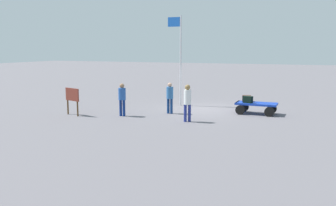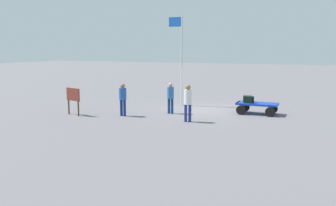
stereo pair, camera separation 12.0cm
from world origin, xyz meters
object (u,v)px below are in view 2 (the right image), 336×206
object	(u,v)px
suitcase_grey	(247,98)
signboard	(73,97)
suitcase_navy	(249,100)
worker_lead	(188,100)
worker_trailing	(171,95)
flagpole	(180,53)
luggage_cart	(257,106)
worker_supervisor	(123,97)

from	to	relation	value
suitcase_grey	signboard	xyz separation A→B (m)	(8.17, 4.29, 0.19)
suitcase_navy	worker_lead	world-z (taller)	worker_lead
suitcase_navy	signboard	distance (m)	9.15
suitcase_grey	worker_trailing	world-z (taller)	worker_trailing
flagpole	signboard	size ratio (longest dim) A/B	3.80
signboard	worker_trailing	bearing A→B (deg)	-152.08
luggage_cart	suitcase_grey	bearing A→B (deg)	-29.37
worker_lead	worker_trailing	xyz separation A→B (m)	(1.57, -1.68, -0.07)
suitcase_grey	flagpole	xyz separation A→B (m)	(4.23, -0.91, 2.37)
flagpole	suitcase_navy	bearing A→B (deg)	162.30
worker_trailing	worker_supervisor	xyz separation A→B (m)	(1.98, 1.58, 0.03)
luggage_cart	signboard	world-z (taller)	signboard
worker_lead	worker_trailing	world-z (taller)	worker_lead
worker_lead	flagpole	world-z (taller)	flagpole
suitcase_navy	worker_trailing	xyz separation A→B (m)	(3.86, 1.43, 0.20)
flagpole	signboard	distance (m)	6.88
luggage_cart	flagpole	size ratio (longest dim) A/B	0.40
signboard	suitcase_grey	bearing A→B (deg)	-152.27
luggage_cart	worker_lead	distance (m)	4.29
luggage_cart	suitcase_grey	xyz separation A→B (m)	(0.56, -0.31, 0.32)
worker_supervisor	flagpole	bearing A→B (deg)	-108.22
flagpole	signboard	bearing A→B (deg)	52.84
suitcase_grey	suitcase_navy	distance (m)	0.52
worker_lead	luggage_cart	bearing A→B (deg)	-129.12
suitcase_navy	signboard	bearing A→B (deg)	24.52
luggage_cart	signboard	size ratio (longest dim) A/B	1.50
flagpole	signboard	xyz separation A→B (m)	(3.94, 5.20, -2.18)
luggage_cart	suitcase_navy	size ratio (longest dim) A/B	4.16
worker_lead	worker_supervisor	xyz separation A→B (m)	(3.56, -0.10, -0.04)
worker_supervisor	flagpole	size ratio (longest dim) A/B	0.31
luggage_cart	signboard	xyz separation A→B (m)	(8.72, 3.98, 0.51)
luggage_cart	flagpole	xyz separation A→B (m)	(4.78, -1.22, 2.68)
worker_lead	worker_trailing	size ratio (longest dim) A/B	1.07
luggage_cart	worker_trailing	world-z (taller)	worker_trailing
luggage_cart	suitcase_navy	bearing A→B (deg)	24.51
worker_supervisor	worker_lead	bearing A→B (deg)	178.39
worker_trailing	signboard	distance (m)	5.06
signboard	luggage_cart	bearing A→B (deg)	-155.48
suitcase_grey	suitcase_navy	world-z (taller)	suitcase_navy
suitcase_grey	suitcase_navy	bearing A→B (deg)	108.07
luggage_cart	suitcase_navy	distance (m)	0.54
luggage_cart	suitcase_navy	xyz separation A→B (m)	(0.40, 0.18, 0.33)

